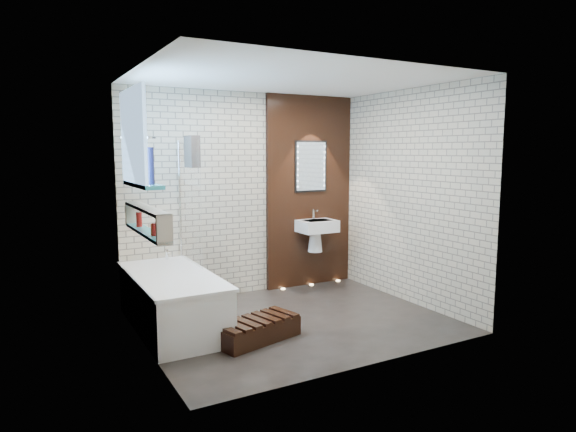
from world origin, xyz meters
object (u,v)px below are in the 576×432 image
washbasin (317,230)px  walnut_step (257,331)px  bathtub (172,301)px  bath_screen (190,202)px  led_mirror (311,166)px

washbasin → walnut_step: 2.18m
bathtub → walnut_step: bathtub is taller
bathtub → washbasin: 2.32m
bath_screen → bathtub: bearing=-128.9°
bathtub → walnut_step: 1.00m
led_mirror → walnut_step: size_ratio=0.82×
walnut_step → bath_screen: bearing=102.8°
bath_screen → walnut_step: (0.27, -1.19, -1.18)m
bath_screen → washbasin: bearing=5.8°
washbasin → led_mirror: size_ratio=0.83×
bath_screen → led_mirror: size_ratio=2.00×
bathtub → led_mirror: (2.17, 0.78, 1.36)m
washbasin → led_mirror: 0.88m
bath_screen → washbasin: 1.89m
walnut_step → washbasin: bearing=41.6°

